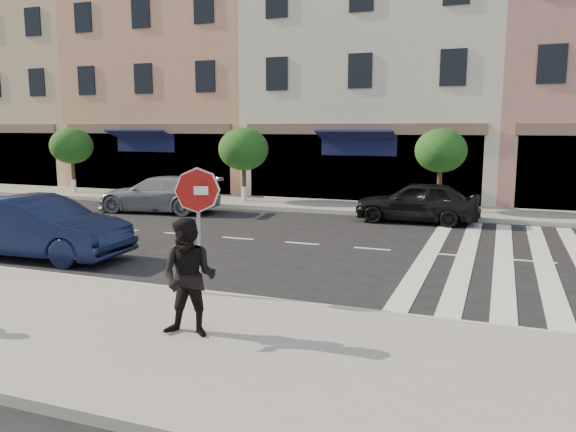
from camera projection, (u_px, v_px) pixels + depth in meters
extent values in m
plane|color=black|center=(240.00, 279.00, 12.05)|extent=(120.00, 120.00, 0.00)
cube|color=gray|center=(133.00, 336.00, 8.58)|extent=(60.00, 4.50, 0.15)
cube|color=gray|center=(361.00, 208.00, 22.19)|extent=(60.00, 3.00, 0.15)
cube|color=tan|center=(36.00, 81.00, 34.53)|extent=(12.00, 9.00, 12.00)
cube|color=tan|center=(192.00, 57.00, 30.51)|extent=(10.00, 9.00, 14.00)
cube|color=beige|center=(382.00, 79.00, 27.05)|extent=(11.00, 9.00, 11.00)
cylinder|color=#473323|center=(73.00, 175.00, 26.79)|extent=(0.18, 0.18, 1.65)
cylinder|color=silver|center=(74.00, 186.00, 26.87)|extent=(0.20, 0.20, 0.60)
ellipsoid|color=#144917|center=(72.00, 146.00, 26.57)|extent=(2.00, 2.00, 1.70)
cylinder|color=#473323|center=(244.00, 182.00, 23.63)|extent=(0.18, 0.18, 1.60)
cylinder|color=silver|center=(244.00, 194.00, 23.70)|extent=(0.20, 0.20, 0.60)
ellipsoid|color=#144917|center=(244.00, 149.00, 23.41)|extent=(2.10, 2.10, 1.79)
cylinder|color=#473323|center=(439.00, 188.00, 20.80)|extent=(0.18, 0.18, 1.71)
cylinder|color=silver|center=(439.00, 203.00, 20.89)|extent=(0.20, 0.20, 0.60)
ellipsoid|color=#144917|center=(441.00, 151.00, 20.59)|extent=(1.90, 1.90, 1.62)
cylinder|color=gray|center=(199.00, 237.00, 10.34)|extent=(0.08, 0.08, 2.14)
cylinder|color=white|center=(198.00, 190.00, 10.20)|extent=(0.81, 0.25, 0.84)
cylinder|color=#9E1411|center=(197.00, 190.00, 10.18)|extent=(0.75, 0.25, 0.78)
cube|color=white|center=(196.00, 191.00, 10.15)|extent=(0.43, 0.14, 0.16)
imported|color=black|center=(189.00, 278.00, 8.26)|extent=(0.95, 0.79, 1.78)
imported|color=black|center=(38.00, 227.00, 13.89)|extent=(4.75, 1.83, 1.54)
imported|color=gray|center=(159.00, 194.00, 21.51)|extent=(4.94, 2.44, 1.38)
imported|color=black|center=(417.00, 202.00, 19.14)|extent=(4.20, 1.75, 1.42)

